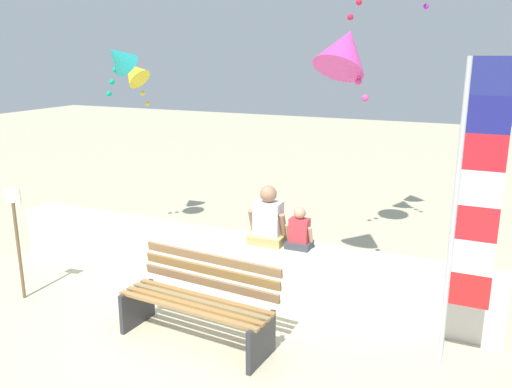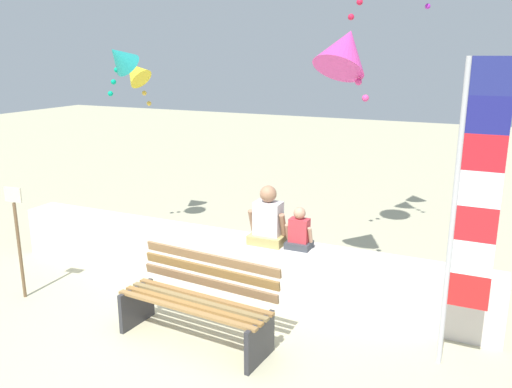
{
  "view_description": "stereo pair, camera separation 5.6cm",
  "coord_description": "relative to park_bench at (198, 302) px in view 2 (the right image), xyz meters",
  "views": [
    {
      "loc": [
        2.96,
        -4.38,
        2.95
      ],
      "look_at": [
        0.38,
        1.31,
        1.29
      ],
      "focal_mm": 37.04,
      "sensor_mm": 36.0,
      "label": 1
    },
    {
      "loc": [
        3.01,
        -4.36,
        2.95
      ],
      "look_at": [
        0.38,
        1.31,
        1.29
      ],
      "focal_mm": 37.04,
      "sensor_mm": 36.0,
      "label": 2
    }
  ],
  "objects": [
    {
      "name": "ground_plane",
      "position": [
        -0.32,
        0.01,
        -0.42
      ],
      "size": [
        40.0,
        40.0,
        0.0
      ],
      "primitive_type": "plane",
      "color": "#B5B08D"
    },
    {
      "name": "person_adult",
      "position": [
        0.23,
        1.29,
        0.55
      ],
      "size": [
        0.48,
        0.35,
        0.73
      ],
      "color": "tan",
      "rests_on": "seawall_ledge"
    },
    {
      "name": "seawall_ledge",
      "position": [
        -0.32,
        1.32,
        -0.08
      ],
      "size": [
        6.57,
        0.48,
        0.69
      ],
      "primitive_type": "cube",
      "color": "silver",
      "rests_on": "ground"
    },
    {
      "name": "person_child",
      "position": [
        0.64,
        1.29,
        0.47
      ],
      "size": [
        0.33,
        0.25,
        0.51
      ],
      "color": "#383D44",
      "rests_on": "seawall_ledge"
    },
    {
      "name": "kite_yellow",
      "position": [
        -2.8,
        2.79,
        2.24
      ],
      "size": [
        0.59,
        0.57,
        0.85
      ],
      "color": "yellow"
    },
    {
      "name": "kite_magenta",
      "position": [
        0.95,
        1.84,
        2.57
      ],
      "size": [
        0.8,
        0.93,
        0.96
      ],
      "color": "#DB3D9E"
    },
    {
      "name": "kite_teal",
      "position": [
        -2.51,
        2.09,
        2.47
      ],
      "size": [
        0.6,
        0.64,
        0.86
      ],
      "color": "teal"
    },
    {
      "name": "park_bench",
      "position": [
        0.0,
        0.0,
        0.0
      ],
      "size": [
        1.73,
        0.73,
        0.88
      ],
      "color": "olive",
      "rests_on": "ground"
    },
    {
      "name": "sign_post",
      "position": [
        -2.5,
        -0.06,
        0.41
      ],
      "size": [
        0.24,
        0.04,
        1.42
      ],
      "color": "brown",
      "rests_on": "ground"
    },
    {
      "name": "flag_banner",
      "position": [
        2.52,
        0.59,
        1.25
      ],
      "size": [
        0.41,
        0.05,
        2.93
      ],
      "color": "#B7B7BC",
      "rests_on": "ground"
    }
  ]
}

